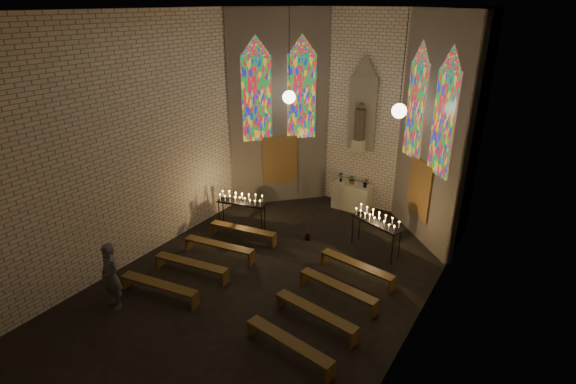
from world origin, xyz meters
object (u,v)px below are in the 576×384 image
Objects in this scene: altar at (352,197)px; votive_stand_left at (241,200)px; visitor at (111,276)px; votive_stand_right at (377,220)px; aisle_flower_pot at (308,235)px.

altar is 4.24m from votive_stand_left.
visitor reaches higher than altar.
votive_stand_left is 4.51m from votive_stand_right.
altar is 0.79× the size of visitor.
votive_stand_left is at bearing -148.21° from votive_stand_right.
aisle_flower_pot is 0.20× the size of visitor.
votive_stand_right is (4.41, 0.94, 0.04)m from votive_stand_left.
votive_stand_left is at bearing -126.88° from altar.
altar reaches higher than aisle_flower_pot.
votive_stand_left is (-2.30, -0.47, 0.86)m from aisle_flower_pot.
visitor is at bearing -107.56° from altar.
votive_stand_right is (2.11, 0.46, 0.90)m from aisle_flower_pot.
visitor is (-4.57, -6.04, -0.19)m from votive_stand_right.
aisle_flower_pot is (-0.22, -2.90, -0.32)m from altar.
aisle_flower_pot is at bearing -94.38° from altar.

